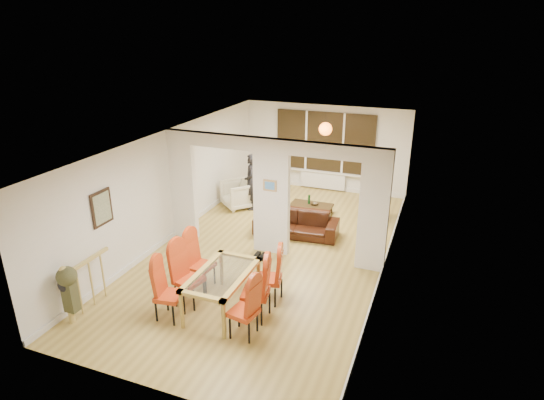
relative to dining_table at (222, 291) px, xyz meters
The scene contains 24 objects.
floor 2.44m from the dining_table, 89.83° to the left, with size 5.00×9.00×0.01m, color #AC9245.
room_walls 2.59m from the dining_table, 89.83° to the left, with size 5.00×9.00×2.60m, color silver, non-canonical shape.
divider_wall 2.59m from the dining_table, 89.83° to the left, with size 5.00×0.18×2.60m, color white.
bay_window_blinds 6.95m from the dining_table, 89.94° to the left, with size 3.00×0.08×1.80m, color black.
radiator 6.81m from the dining_table, 89.94° to the left, with size 1.40×0.08×0.50m, color white.
pendant_light 5.99m from the dining_table, 86.92° to the left, with size 0.36×0.36×0.36m, color orange.
stair_newel 2.38m from the dining_table, 160.66° to the right, with size 0.40×1.20×1.10m, color tan, non-canonical shape.
wall_poster 2.75m from the dining_table, behind, with size 0.04×0.52×0.67m, color gray.
pillar_photo 2.62m from the dining_table, 89.82° to the left, with size 0.30×0.03×0.25m, color #4C8CD8.
dining_table is the anchor object (origin of this frame).
dining_chair_la 0.94m from the dining_table, 142.10° to the right, with size 0.42×0.42×1.05m, color #B03512, non-canonical shape.
dining_chair_lb 0.67m from the dining_table, behind, with size 0.45×0.45×1.13m, color #B03512, non-canonical shape.
dining_chair_lc 0.89m from the dining_table, 144.40° to the left, with size 0.44×0.44×1.09m, color #B03512, non-canonical shape.
dining_chair_ra 0.86m from the dining_table, 39.40° to the right, with size 0.42×0.42×1.04m, color #B03512, non-canonical shape.
dining_chair_rb 0.68m from the dining_table, ahead, with size 0.45×0.45×1.14m, color #B03512, non-canonical shape.
dining_chair_rc 0.90m from the dining_table, 39.00° to the left, with size 0.42×0.42×1.06m, color #B03512, non-canonical shape.
sofa 3.45m from the dining_table, 85.76° to the left, with size 2.01×0.79×0.59m, color black.
armchair 4.91m from the dining_table, 111.58° to the left, with size 0.80×0.83×0.75m, color beige.
person 4.83m from the dining_table, 107.26° to the left, with size 0.37×0.57×1.56m, color black.
television 5.33m from the dining_table, 70.16° to the left, with size 0.13×1.01×0.58m, color black.
coffee_table 4.87m from the dining_table, 87.35° to the left, with size 1.11×0.56×0.26m, color #312310, non-canonical shape.
bottle 4.89m from the dining_table, 88.31° to the left, with size 0.07×0.07×0.27m, color #143F19.
bowl 4.87m from the dining_table, 86.40° to the left, with size 0.20×0.20×0.05m, color #312310.
shoes 2.03m from the dining_table, 92.98° to the left, with size 0.23×0.25×0.09m, color black, non-canonical shape.
Camera 1 is at (3.30, -8.58, 4.79)m, focal length 30.00 mm.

